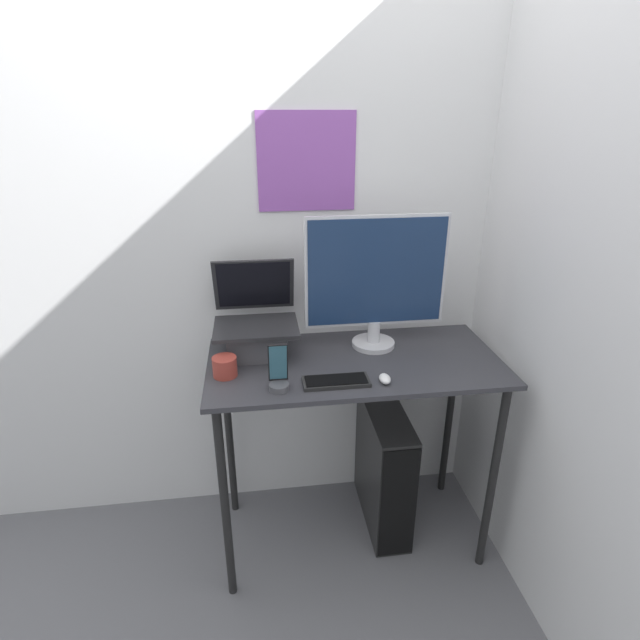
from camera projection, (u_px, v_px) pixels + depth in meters
name	position (u px, v px, depth m)	size (l,w,h in m)	color
ground_plane	(362.00, 585.00, 2.07)	(12.00, 12.00, 0.00)	slate
wall_back	(340.00, 241.00, 2.15)	(6.00, 0.06, 2.60)	silver
wall_side_right	(571.00, 281.00, 1.65)	(0.05, 6.00, 2.60)	silver
desk	(354.00, 386.00, 2.02)	(1.16, 0.56, 0.91)	#333338
laptop	(256.00, 331.00, 2.00)	(0.33, 0.33, 0.36)	#4C4C51
monitor	(376.00, 282.00, 1.99)	(0.57, 0.18, 0.55)	silver
keyboard	(336.00, 381.00, 1.80)	(0.24, 0.10, 0.02)	black
mouse	(385.00, 379.00, 1.81)	(0.04, 0.07, 0.03)	white
cell_phone	(279.00, 375.00, 1.75)	(0.07, 0.07, 0.18)	#4C4C51
computer_tower	(384.00, 467.00, 2.31)	(0.16, 0.49, 0.59)	black
mug	(225.00, 367.00, 1.84)	(0.09, 0.09, 0.08)	#9E382D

